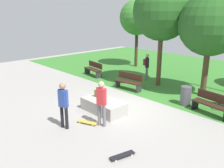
# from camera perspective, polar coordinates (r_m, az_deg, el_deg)

# --- Properties ---
(ground_plane) EXTENTS (28.00, 28.00, 0.00)m
(ground_plane) POSITION_cam_1_polar(r_m,az_deg,el_deg) (10.94, 3.49, -5.32)
(ground_plane) COLOR #9E9993
(grass_lawn) EXTENTS (26.60, 12.57, 0.01)m
(grass_lawn) POSITION_cam_1_polar(r_m,az_deg,el_deg) (17.13, 21.50, 1.75)
(grass_lawn) COLOR #387A2D
(grass_lawn) RESTS_ON ground_plane
(concrete_ledge) EXTENTS (1.96, 1.00, 0.53)m
(concrete_ledge) POSITION_cam_1_polar(r_m,az_deg,el_deg) (10.23, -2.06, -5.30)
(concrete_ledge) COLOR #A8A59E
(concrete_ledge) RESTS_ON ground_plane
(backpack_on_ledge) EXTENTS (0.31, 0.24, 0.32)m
(backpack_on_ledge) POSITION_cam_1_polar(r_m,az_deg,el_deg) (10.50, -3.34, -2.25)
(backpack_on_ledge) COLOR olive
(backpack_on_ledge) RESTS_ON concrete_ledge
(skater_performing_trick) EXTENTS (0.42, 0.28, 1.75)m
(skater_performing_trick) POSITION_cam_1_polar(r_m,az_deg,el_deg) (8.74, -11.58, -4.26)
(skater_performing_trick) COLOR black
(skater_performing_trick) RESTS_ON ground_plane
(skater_watching) EXTENTS (0.42, 0.28, 1.75)m
(skater_watching) POSITION_cam_1_polar(r_m,az_deg,el_deg) (8.74, -2.54, -3.89)
(skater_watching) COLOR slate
(skater_watching) RESTS_ON ground_plane
(skateboard_by_ledge) EXTENTS (0.82, 0.48, 0.08)m
(skateboard_by_ledge) POSITION_cam_1_polar(r_m,az_deg,el_deg) (9.30, -5.96, -9.11)
(skateboard_by_ledge) COLOR gold
(skateboard_by_ledge) RESTS_ON ground_plane
(skateboard_spare) EXTENTS (0.37, 0.82, 0.08)m
(skateboard_spare) POSITION_cam_1_polar(r_m,az_deg,el_deg) (7.34, 2.51, -16.72)
(skateboard_spare) COLOR black
(skateboard_spare) RESTS_ON ground_plane
(park_bench_center_lawn) EXTENTS (1.65, 0.68, 0.91)m
(park_bench_center_lawn) POSITION_cam_1_polar(r_m,az_deg,el_deg) (16.03, -4.43, 3.68)
(park_bench_center_lawn) COLOR #331E14
(park_bench_center_lawn) RESTS_ON ground_plane
(park_bench_near_lamppost) EXTENTS (1.64, 0.63, 0.91)m
(park_bench_near_lamppost) POSITION_cam_1_polar(r_m,az_deg,el_deg) (13.14, 4.03, 0.72)
(park_bench_near_lamppost) COLOR #331E14
(park_bench_near_lamppost) RESTS_ON ground_plane
(park_bench_by_oak) EXTENTS (1.65, 0.70, 0.91)m
(park_bench_by_oak) POSITION_cam_1_polar(r_m,az_deg,el_deg) (10.76, 22.80, -4.31)
(park_bench_by_oak) COLOR #331E14
(park_bench_by_oak) RESTS_ON ground_plane
(tree_slender_maple) EXTENTS (3.05, 3.05, 5.11)m
(tree_slender_maple) POSITION_cam_1_polar(r_m,az_deg,el_deg) (12.53, 22.57, 13.07)
(tree_slender_maple) COLOR #4C3823
(tree_slender_maple) RESTS_ON grass_lawn
(tree_broad_elm) EXTENTS (2.63, 2.63, 5.06)m
(tree_broad_elm) POSITION_cam_1_polar(r_m,az_deg,el_deg) (18.57, 6.06, 15.55)
(tree_broad_elm) COLOR #42301E
(tree_broad_elm) RESTS_ON grass_lawn
(tree_tall_oak) EXTENTS (3.17, 3.17, 5.76)m
(tree_tall_oak) POSITION_cam_1_polar(r_m,az_deg,el_deg) (13.63, 11.95, 16.64)
(tree_tall_oak) COLOR #4C3823
(tree_tall_oak) RESTS_ON grass_lawn
(trash_bin) EXTENTS (0.49, 0.49, 0.89)m
(trash_bin) POSITION_cam_1_polar(r_m,az_deg,el_deg) (11.42, 17.26, -2.71)
(trash_bin) COLOR #4C4C51
(trash_bin) RESTS_ON ground_plane
(pedestrian_with_backpack) EXTENTS (0.44, 0.45, 1.67)m
(pedestrian_with_backpack) POSITION_cam_1_polar(r_m,az_deg,el_deg) (14.99, 8.30, 4.65)
(pedestrian_with_backpack) COLOR slate
(pedestrian_with_backpack) RESTS_ON ground_plane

